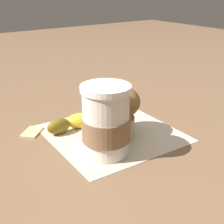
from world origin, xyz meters
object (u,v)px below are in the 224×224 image
Objects in this scene: coffee_cup at (106,122)px; muffin at (118,108)px; sugar_packet at (32,131)px; banana at (81,121)px.

muffin is (0.05, -0.06, -0.00)m from coffee_cup.
coffee_cup is 1.26× the size of muffin.
banana is at bearing -115.36° from sugar_packet.
banana is at bearing -7.21° from coffee_cup.
muffin is at bearing -51.95° from coffee_cup.
coffee_cup is 0.87× the size of banana.
muffin is 0.69× the size of banana.
banana is (0.11, -0.01, -0.04)m from coffee_cup.
coffee_cup reaches higher than sugar_packet.
coffee_cup is at bearing 128.05° from muffin.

